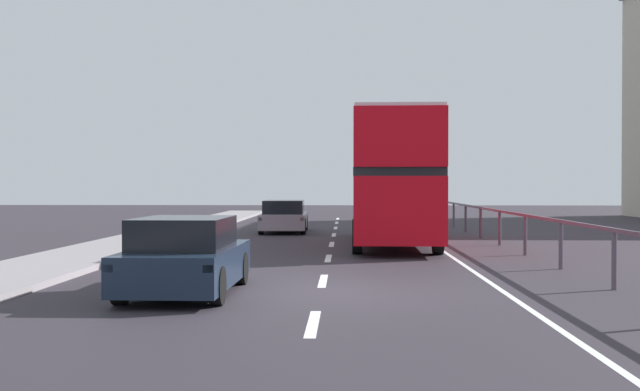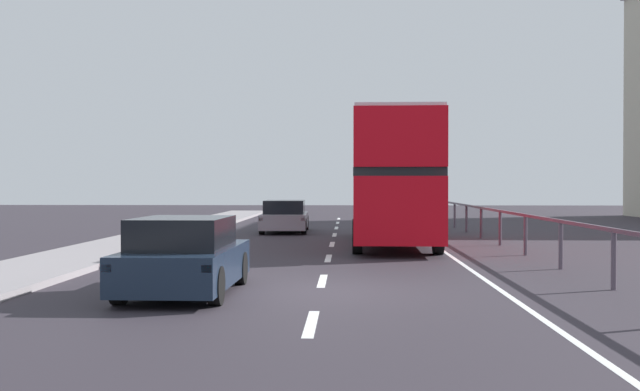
% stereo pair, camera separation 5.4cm
% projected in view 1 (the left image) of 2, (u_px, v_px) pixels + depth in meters
% --- Properties ---
extents(ground_plane, '(74.29, 120.00, 0.10)m').
position_uv_depth(ground_plane, '(321.00, 293.00, 14.07)').
color(ground_plane, '#2D282F').
extents(lane_paint_markings, '(3.50, 46.00, 0.01)m').
position_uv_depth(lane_paint_markings, '(399.00, 250.00, 22.83)').
color(lane_paint_markings, silver).
rests_on(lane_paint_markings, ground).
extents(bridge_side_railing, '(0.10, 42.00, 1.16)m').
position_uv_depth(bridge_side_railing, '(512.00, 219.00, 22.86)').
color(bridge_side_railing, '#524553').
rests_on(bridge_side_railing, ground).
extents(double_decker_bus_red, '(2.69, 10.24, 4.15)m').
position_uv_depth(double_decker_bus_red, '(392.00, 177.00, 24.93)').
color(double_decker_bus_red, red).
rests_on(double_decker_bus_red, ground).
extents(hatchback_car_near, '(1.83, 4.05, 1.38)m').
position_uv_depth(hatchback_car_near, '(186.00, 257.00, 13.58)').
color(hatchback_car_near, '#182537').
rests_on(hatchback_car_near, ground).
extents(sedan_car_ahead, '(1.98, 4.56, 1.33)m').
position_uv_depth(sedan_car_ahead, '(284.00, 217.00, 31.54)').
color(sedan_car_ahead, gray).
rests_on(sedan_car_ahead, ground).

